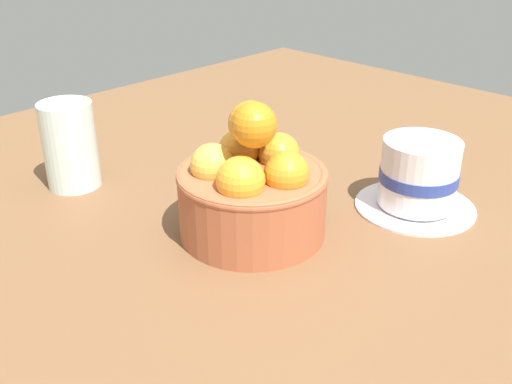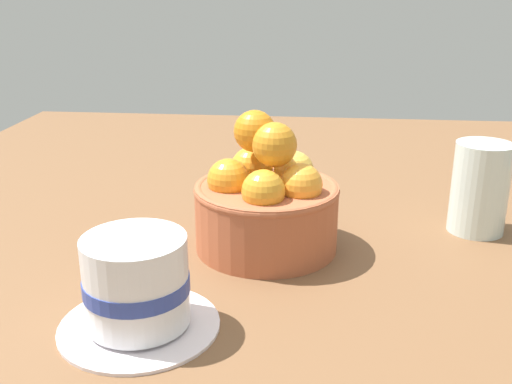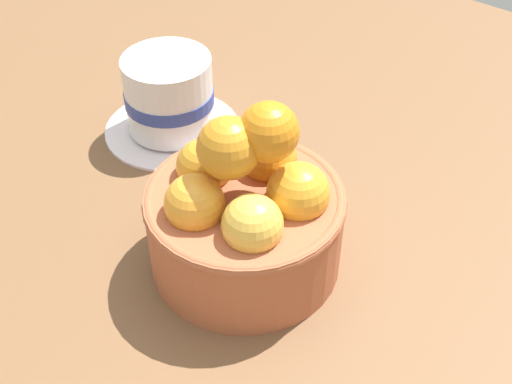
% 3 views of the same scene
% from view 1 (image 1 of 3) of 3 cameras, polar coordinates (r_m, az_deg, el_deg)
% --- Properties ---
extents(ground_plane, '(1.29, 1.08, 0.04)m').
position_cam_1_polar(ground_plane, '(0.63, -0.33, -5.31)').
color(ground_plane, brown).
extents(terracotta_bowl, '(0.15, 0.15, 0.15)m').
position_cam_1_polar(terracotta_bowl, '(0.60, -0.36, 0.39)').
color(terracotta_bowl, '#AD5938').
rests_on(terracotta_bowl, ground_plane).
extents(coffee_cup, '(0.13, 0.13, 0.08)m').
position_cam_1_polar(coffee_cup, '(0.68, 15.10, 1.30)').
color(coffee_cup, white).
rests_on(coffee_cup, ground_plane).
extents(water_glass, '(0.06, 0.06, 0.10)m').
position_cam_1_polar(water_glass, '(0.74, -17.19, 4.25)').
color(water_glass, silver).
rests_on(water_glass, ground_plane).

